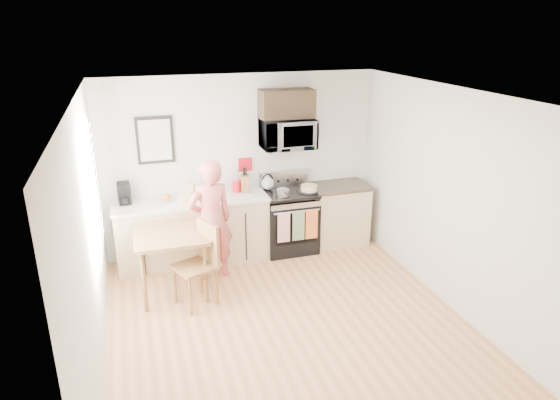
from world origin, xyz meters
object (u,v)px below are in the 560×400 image
object	(u,v)px
microwave	(287,134)
dining_table	(171,240)
person	(211,221)
cake	(309,189)
range	(289,222)
chair	(204,251)

from	to	relation	value
microwave	dining_table	xyz separation A→B (m)	(-1.80, -0.89, -1.03)
person	dining_table	bearing A→B (deg)	13.93
person	cake	world-z (taller)	person
dining_table	cake	size ratio (longest dim) A/B	2.99
range	dining_table	xyz separation A→B (m)	(-1.80, -0.79, 0.30)
person	dining_table	size ratio (longest dim) A/B	1.86
microwave	cake	xyz separation A→B (m)	(0.27, -0.20, -0.79)
range	dining_table	size ratio (longest dim) A/B	1.31
person	cake	size ratio (longest dim) A/B	5.56
range	person	bearing A→B (deg)	-157.28
person	chair	distance (m)	0.62
dining_table	chair	distance (m)	0.48
chair	cake	bearing A→B (deg)	7.40
dining_table	person	bearing A→B (deg)	25.55
range	chair	world-z (taller)	range
microwave	cake	distance (m)	0.86
person	chair	bearing A→B (deg)	60.82
microwave	chair	world-z (taller)	microwave
range	person	size ratio (longest dim) A/B	0.71
chair	range	bearing A→B (deg)	14.40
person	dining_table	xyz separation A→B (m)	(-0.55, -0.26, -0.09)
range	microwave	size ratio (longest dim) A/B	1.53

